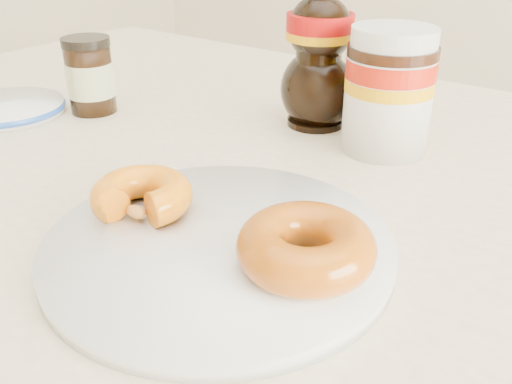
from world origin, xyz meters
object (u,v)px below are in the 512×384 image
Objects in this scene: dining_table at (264,245)px; blue_rim_saucer at (7,108)px; donut_bitten at (142,196)px; syrup_bottle at (319,51)px; dark_jar at (90,76)px; nutella_jar at (389,86)px; donut_whole at (306,247)px; plate at (218,246)px.

dining_table is 0.40m from blue_rim_saucer.
dining_table is 16.10× the size of donut_bitten.
dark_jar is at bearing -152.92° from syrup_bottle.
blue_rim_saucer is at bearing -157.28° from nutella_jar.
nutella_jar is at bearing 17.10° from dark_jar.
donut_whole is 0.52m from blue_rim_saucer.
syrup_bottle is at bearing 120.18° from donut_whole.
donut_bitten is 0.31m from syrup_bottle.
syrup_bottle is at bearing 107.28° from plate.
blue_rim_saucer is at bearing 171.04° from donut_whole.
syrup_bottle reaches higher than blue_rim_saucer.
donut_whole is at bearing -59.82° from syrup_bottle.
blue_rim_saucer reaches higher than dining_table.
dark_jar reaches higher than dining_table.
syrup_bottle is at bearing 115.19° from donut_bitten.
donut_whole is 0.68× the size of blue_rim_saucer.
dining_table is 7.60× the size of syrup_bottle.
dark_jar is 0.12m from blue_rim_saucer.
nutella_jar is (0.09, 0.28, 0.04)m from donut_bitten.
blue_rim_saucer is (-0.44, 0.09, 0.00)m from plate.
dining_table is at bearing -114.49° from nutella_jar.
donut_whole is at bearing -44.74° from dining_table.
donut_whole is 0.74× the size of nutella_jar.
donut_whole is 1.03× the size of dark_jar.
donut_bitten reaches higher than plate.
syrup_bottle is (-0.17, 0.29, 0.06)m from donut_whole.
dining_table is at bearing 7.08° from blue_rim_saucer.
dining_table is at bearing -5.24° from dark_jar.
donut_whole is at bearing 5.73° from plate.
donut_bitten is 0.64× the size of nutella_jar.
plate is at bearing 25.98° from donut_bitten.
syrup_bottle is 0.41m from blue_rim_saucer.
plate is 2.84× the size of dark_jar.
plate is 1.51× the size of syrup_bottle.
dark_jar is (-0.36, 0.16, 0.04)m from plate.
nutella_jar reaches higher than plate.
syrup_bottle is at bearing 31.23° from blue_rim_saucer.
plate is 1.87× the size of blue_rim_saucer.
dark_jar reaches higher than plate.
donut_whole is at bearing -76.13° from nutella_jar.
nutella_jar is at bearing -12.01° from syrup_bottle.
dark_jar is at bearing 174.76° from dining_table.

